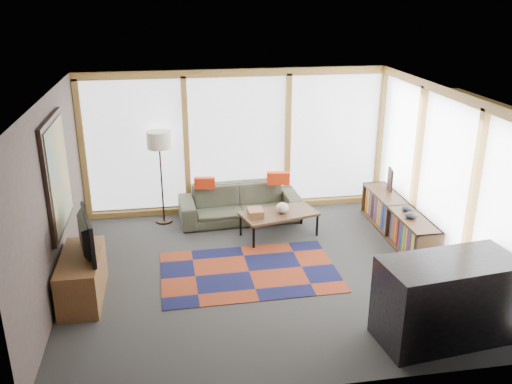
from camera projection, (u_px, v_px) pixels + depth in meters
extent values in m
plane|color=#2C2C29|center=(260.00, 272.00, 7.90)|extent=(5.50, 5.50, 0.00)
cube|color=#433631|center=(52.00, 200.00, 7.03)|extent=(0.04, 5.00, 2.60)
cube|color=#433631|center=(305.00, 279.00, 5.14)|extent=(5.50, 0.04, 2.60)
cube|color=silver|center=(261.00, 94.00, 6.99)|extent=(5.50, 5.00, 0.04)
cube|color=white|center=(237.00, 142.00, 9.73)|extent=(5.30, 0.02, 2.35)
cube|color=white|center=(445.00, 178.00, 7.86)|extent=(0.02, 4.80, 2.35)
cube|color=black|center=(57.00, 175.00, 7.22)|extent=(0.05, 1.35, 1.55)
cube|color=gold|center=(59.00, 175.00, 7.23)|extent=(0.02, 1.20, 1.40)
cube|color=maroon|center=(249.00, 272.00, 7.90)|extent=(2.57, 1.68, 0.01)
imported|color=#383B2B|center=(240.00, 203.00, 9.59)|extent=(2.15, 0.93, 0.62)
cube|color=red|center=(205.00, 183.00, 9.39)|extent=(0.37, 0.15, 0.20)
cube|color=red|center=(278.00, 178.00, 9.59)|extent=(0.41, 0.17, 0.22)
cube|color=brown|center=(255.00, 212.00, 8.82)|extent=(0.25, 0.31, 0.10)
ellipsoid|color=beige|center=(282.00, 208.00, 8.89)|extent=(0.24, 0.24, 0.18)
ellipsoid|color=black|center=(411.00, 215.00, 8.29)|extent=(0.20, 0.20, 0.09)
ellipsoid|color=black|center=(407.00, 208.00, 8.56)|extent=(0.20, 0.20, 0.08)
cube|color=black|center=(390.00, 179.00, 9.41)|extent=(0.09, 0.29, 0.38)
cube|color=brown|center=(82.00, 277.00, 7.15)|extent=(0.51, 1.22, 0.61)
imported|color=black|center=(80.00, 235.00, 6.99)|extent=(0.35, 0.97, 0.56)
cube|color=black|center=(447.00, 300.00, 6.27)|extent=(1.66, 0.92, 1.00)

